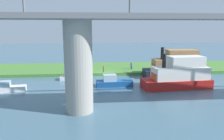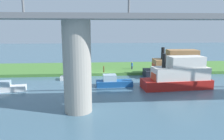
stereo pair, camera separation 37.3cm
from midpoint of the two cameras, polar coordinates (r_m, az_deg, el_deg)
name	(u,v)px [view 1 (the left image)]	position (r m, az deg, el deg)	size (l,w,h in m)	color
ground_plane	(104,76)	(38.57, -2.33, -1.53)	(160.00, 160.00, 0.00)	#476B7F
grassy_bank	(102,68)	(44.39, -2.72, 0.45)	(80.00, 12.00, 0.50)	#4C8438
bridge_pylon	(79,67)	(21.81, -9.06, 0.75)	(2.73, 2.73, 9.05)	#9E998E
bridge_span	(77,14)	(21.52, -9.47, 14.03)	(74.35, 4.30, 3.25)	slate
person_on_bank	(131,65)	(42.26, 4.76, 1.20)	(0.50, 0.50, 1.39)	#2D334C
mooring_post	(103,69)	(39.16, -2.50, 0.20)	(0.20, 0.20, 1.07)	brown
pontoon_yellow	(175,66)	(38.85, 15.69, 0.98)	(9.99, 3.52, 5.07)	#1E232D
motorboat_white	(179,75)	(32.06, 16.41, -1.28)	(9.67, 3.86, 4.83)	red
motorboat_red	(113,82)	(31.84, -0.01, -3.08)	(5.20, 2.05, 1.71)	#195199
skiff_small	(72,77)	(36.22, -10.52, -1.77)	(4.01, 1.54, 1.32)	white
riverboat_paddlewheel	(8,88)	(32.43, -25.44, -4.12)	(4.38, 2.14, 1.40)	white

